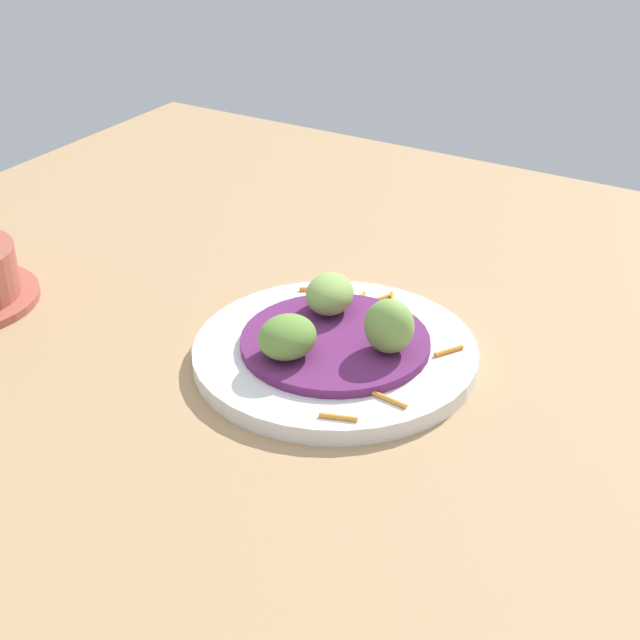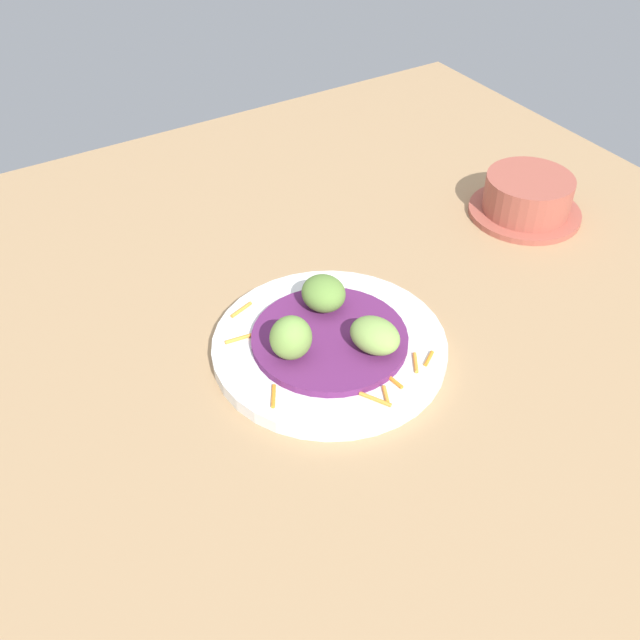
{
  "view_description": "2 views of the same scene",
  "coord_description": "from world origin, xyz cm",
  "px_view_note": "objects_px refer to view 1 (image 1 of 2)",
  "views": [
    {
      "loc": [
        59.96,
        40.14,
        46.59
      ],
      "look_at": [
        -1.59,
        3.51,
        5.89
      ],
      "focal_mm": 54.12,
      "sensor_mm": 36.0,
      "label": 1
    },
    {
      "loc": [
        -50.42,
        35.81,
        55.78
      ],
      "look_at": [
        -0.48,
        5.14,
        5.55
      ],
      "focal_mm": 41.7,
      "sensor_mm": 36.0,
      "label": 2
    }
  ],
  "objects_px": {
    "guac_scoop_left": "(287,337)",
    "guac_scoop_right": "(330,294)",
    "main_plate": "(335,354)",
    "guac_scoop_center": "(389,326)"
  },
  "relations": [
    {
      "from": "guac_scoop_left",
      "to": "guac_scoop_right",
      "type": "relative_size",
      "value": 0.95
    },
    {
      "from": "guac_scoop_center",
      "to": "guac_scoop_right",
      "type": "distance_m",
      "value": 0.09
    },
    {
      "from": "main_plate",
      "to": "guac_scoop_left",
      "type": "distance_m",
      "value": 0.06
    },
    {
      "from": "main_plate",
      "to": "guac_scoop_center",
      "type": "xyz_separation_m",
      "value": [
        -0.0,
        0.05,
        0.04
      ]
    },
    {
      "from": "guac_scoop_left",
      "to": "main_plate",
      "type": "bearing_deg",
      "value": 155.82
    },
    {
      "from": "main_plate",
      "to": "guac_scoop_left",
      "type": "relative_size",
      "value": 4.77
    },
    {
      "from": "main_plate",
      "to": "guac_scoop_center",
      "type": "bearing_deg",
      "value": 95.82
    },
    {
      "from": "main_plate",
      "to": "guac_scoop_right",
      "type": "relative_size",
      "value": 4.54
    },
    {
      "from": "main_plate",
      "to": "guac_scoop_left",
      "type": "xyz_separation_m",
      "value": [
        0.04,
        -0.02,
        0.03
      ]
    },
    {
      "from": "guac_scoop_center",
      "to": "guac_scoop_right",
      "type": "bearing_deg",
      "value": -114.18
    }
  ]
}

